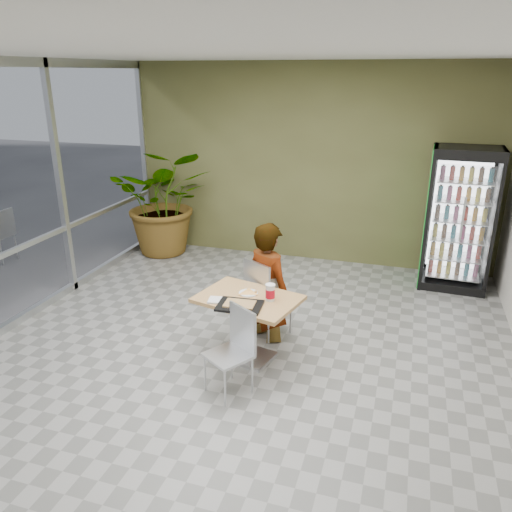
{
  "coord_description": "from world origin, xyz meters",
  "views": [
    {
      "loc": [
        1.6,
        -4.5,
        3.03
      ],
      "look_at": [
        -0.03,
        0.73,
        1.0
      ],
      "focal_mm": 35.0,
      "sensor_mm": 36.0,
      "label": 1
    }
  ],
  "objects_px": {
    "chair_near": "(235,344)",
    "soda_cup": "(270,293)",
    "dining_table": "(248,315)",
    "cafeteria_tray": "(240,306)",
    "potted_plant": "(165,201)",
    "beverage_fridge": "(459,219)",
    "chair_far": "(263,292)",
    "seated_woman": "(268,292)"
  },
  "relations": [
    {
      "from": "chair_far",
      "to": "potted_plant",
      "type": "relative_size",
      "value": 0.53
    },
    {
      "from": "dining_table",
      "to": "cafeteria_tray",
      "type": "height_order",
      "value": "cafeteria_tray"
    },
    {
      "from": "dining_table",
      "to": "seated_woman",
      "type": "bearing_deg",
      "value": 83.72
    },
    {
      "from": "seated_woman",
      "to": "potted_plant",
      "type": "height_order",
      "value": "potted_plant"
    },
    {
      "from": "chair_near",
      "to": "soda_cup",
      "type": "height_order",
      "value": "soda_cup"
    },
    {
      "from": "dining_table",
      "to": "seated_woman",
      "type": "xyz_separation_m",
      "value": [
        0.06,
        0.57,
        0.03
      ]
    },
    {
      "from": "chair_near",
      "to": "potted_plant",
      "type": "distance_m",
      "value": 4.36
    },
    {
      "from": "soda_cup",
      "to": "beverage_fridge",
      "type": "bearing_deg",
      "value": 54.7
    },
    {
      "from": "dining_table",
      "to": "chair_near",
      "type": "xyz_separation_m",
      "value": [
        0.06,
        -0.59,
        -0.02
      ]
    },
    {
      "from": "dining_table",
      "to": "soda_cup",
      "type": "xyz_separation_m",
      "value": [
        0.25,
        -0.01,
        0.3
      ]
    },
    {
      "from": "soda_cup",
      "to": "potted_plant",
      "type": "bearing_deg",
      "value": 132.82
    },
    {
      "from": "cafeteria_tray",
      "to": "dining_table",
      "type": "bearing_deg",
      "value": 87.44
    },
    {
      "from": "dining_table",
      "to": "chair_near",
      "type": "height_order",
      "value": "chair_near"
    },
    {
      "from": "dining_table",
      "to": "potted_plant",
      "type": "height_order",
      "value": "potted_plant"
    },
    {
      "from": "dining_table",
      "to": "soda_cup",
      "type": "bearing_deg",
      "value": -1.22
    },
    {
      "from": "chair_far",
      "to": "cafeteria_tray",
      "type": "distance_m",
      "value": 0.81
    },
    {
      "from": "dining_table",
      "to": "soda_cup",
      "type": "height_order",
      "value": "soda_cup"
    },
    {
      "from": "chair_near",
      "to": "beverage_fridge",
      "type": "height_order",
      "value": "beverage_fridge"
    },
    {
      "from": "cafeteria_tray",
      "to": "beverage_fridge",
      "type": "distance_m",
      "value": 3.87
    },
    {
      "from": "dining_table",
      "to": "chair_near",
      "type": "distance_m",
      "value": 0.59
    },
    {
      "from": "chair_far",
      "to": "seated_woman",
      "type": "relative_size",
      "value": 0.57
    },
    {
      "from": "cafeteria_tray",
      "to": "soda_cup",
      "type": "bearing_deg",
      "value": 43.52
    },
    {
      "from": "chair_far",
      "to": "beverage_fridge",
      "type": "distance_m",
      "value": 3.28
    },
    {
      "from": "seated_woman",
      "to": "beverage_fridge",
      "type": "bearing_deg",
      "value": -103.27
    },
    {
      "from": "dining_table",
      "to": "soda_cup",
      "type": "distance_m",
      "value": 0.39
    },
    {
      "from": "dining_table",
      "to": "chair_far",
      "type": "distance_m",
      "value": 0.53
    },
    {
      "from": "dining_table",
      "to": "chair_far",
      "type": "height_order",
      "value": "chair_far"
    },
    {
      "from": "soda_cup",
      "to": "potted_plant",
      "type": "relative_size",
      "value": 0.1
    },
    {
      "from": "cafeteria_tray",
      "to": "beverage_fridge",
      "type": "relative_size",
      "value": 0.22
    },
    {
      "from": "seated_woman",
      "to": "potted_plant",
      "type": "distance_m",
      "value": 3.48
    },
    {
      "from": "dining_table",
      "to": "beverage_fridge",
      "type": "height_order",
      "value": "beverage_fridge"
    },
    {
      "from": "chair_near",
      "to": "cafeteria_tray",
      "type": "relative_size",
      "value": 1.93
    },
    {
      "from": "chair_near",
      "to": "cafeteria_tray",
      "type": "height_order",
      "value": "chair_near"
    },
    {
      "from": "beverage_fridge",
      "to": "cafeteria_tray",
      "type": "bearing_deg",
      "value": -123.58
    },
    {
      "from": "soda_cup",
      "to": "beverage_fridge",
      "type": "xyz_separation_m",
      "value": [
        2.03,
        2.86,
        0.19
      ]
    },
    {
      "from": "chair_far",
      "to": "beverage_fridge",
      "type": "height_order",
      "value": "beverage_fridge"
    },
    {
      "from": "seated_woman",
      "to": "beverage_fridge",
      "type": "distance_m",
      "value": 3.21
    },
    {
      "from": "beverage_fridge",
      "to": "chair_near",
      "type": "bearing_deg",
      "value": -120.0
    },
    {
      "from": "potted_plant",
      "to": "chair_far",
      "type": "bearing_deg",
      "value": -43.99
    },
    {
      "from": "beverage_fridge",
      "to": "soda_cup",
      "type": "bearing_deg",
      "value": -122.55
    },
    {
      "from": "soda_cup",
      "to": "beverage_fridge",
      "type": "relative_size",
      "value": 0.09
    },
    {
      "from": "cafeteria_tray",
      "to": "potted_plant",
      "type": "xyz_separation_m",
      "value": [
        -2.46,
        3.18,
        0.16
      ]
    }
  ]
}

